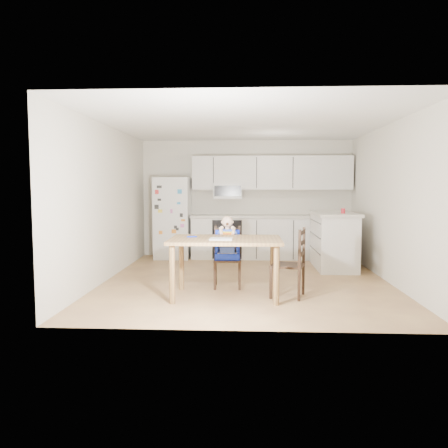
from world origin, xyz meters
The scene contains 10 objects.
room centered at (0.00, 0.48, 1.25)m, with size 4.52×5.01×2.51m.
refrigerator centered at (-1.55, 2.15, 0.85)m, with size 0.72×0.70×1.70m, color silver.
kitchen_run centered at (0.50, 2.24, 0.88)m, with size 3.37×0.62×2.15m.
kitchen_island centered at (1.62, 1.15, 0.52)m, with size 0.74×1.40×1.04m.
red_cup centered at (1.71, 0.83, 1.08)m, with size 0.07×0.07×0.09m, color red.
dining_table centered at (-0.28, -1.08, 0.70)m, with size 1.51×0.97×0.81m.
napkin centered at (-0.33, -1.19, 0.81)m, with size 0.30×0.26×0.01m, color #BABBC0.
toddler_spoon centered at (-0.76, -0.97, 0.82)m, with size 0.02×0.02×0.12m, color #0A24D3.
chair_booster centered at (-0.28, -0.46, 0.65)m, with size 0.42×0.42×1.07m.
chair_side centered at (0.66, -1.05, 0.54)m, with size 0.52×0.52×0.95m.
Camera 1 is at (0.01, -6.97, 1.51)m, focal length 35.00 mm.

